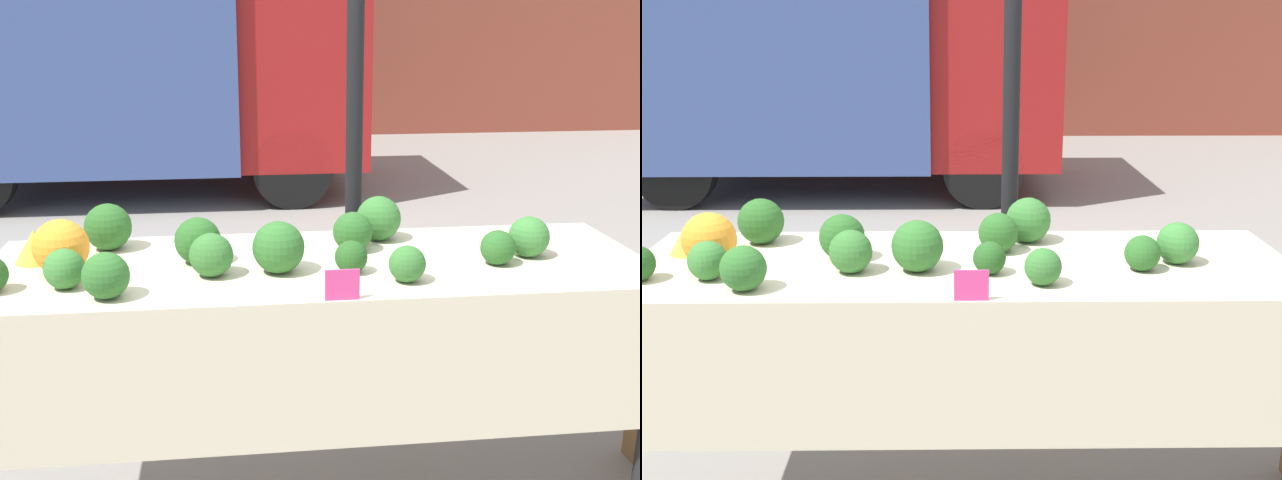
{
  "view_description": "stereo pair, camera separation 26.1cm",
  "coord_description": "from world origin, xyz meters",
  "views": [
    {
      "loc": [
        -0.29,
        -2.48,
        1.69
      ],
      "look_at": [
        0.0,
        0.0,
        0.95
      ],
      "focal_mm": 42.0,
      "sensor_mm": 36.0,
      "label": 1
    },
    {
      "loc": [
        -0.03,
        -2.5,
        1.69
      ],
      "look_at": [
        0.0,
        0.0,
        0.95
      ],
      "focal_mm": 42.0,
      "sensor_mm": 36.0,
      "label": 2
    }
  ],
  "objects": [
    {
      "name": "broccoli_head_10",
      "position": [
        0.61,
        -0.1,
        0.93
      ],
      "size": [
        0.12,
        0.12,
        0.12
      ],
      "color": "#285B23",
      "rests_on": "market_table"
    },
    {
      "name": "broccoli_head_12",
      "position": [
        -0.42,
        0.04,
        0.95
      ],
      "size": [
        0.16,
        0.16,
        0.16
      ],
      "color": "#285B23",
      "rests_on": "market_table"
    },
    {
      "name": "broccoli_head_0",
      "position": [
        0.75,
        -0.02,
        0.94
      ],
      "size": [
        0.15,
        0.15,
        0.15
      ],
      "color": "#387533",
      "rests_on": "market_table"
    },
    {
      "name": "price_sign",
      "position": [
        0.02,
        -0.38,
        0.91
      ],
      "size": [
        0.11,
        0.01,
        0.1
      ],
      "color": "#E53D84",
      "rests_on": "market_table"
    },
    {
      "name": "ground_plane",
      "position": [
        0.0,
        0.0,
        0.0
      ],
      "size": [
        40.0,
        40.0,
        0.0
      ],
      "primitive_type": "plane",
      "color": "gray"
    },
    {
      "name": "broccoli_head_9",
      "position": [
        0.26,
        0.24,
        0.95
      ],
      "size": [
        0.17,
        0.17,
        0.17
      ],
      "color": "#336B2D",
      "rests_on": "market_table"
    },
    {
      "name": "broccoli_head_3",
      "position": [
        -0.37,
        -0.11,
        0.94
      ],
      "size": [
        0.15,
        0.15,
        0.15
      ],
      "color": "#336B2D",
      "rests_on": "market_table"
    },
    {
      "name": "broccoli_head_11",
      "position": [
        -0.83,
        -0.17,
        0.93
      ],
      "size": [
        0.13,
        0.13,
        0.13
      ],
      "color": "#387533",
      "rests_on": "market_table"
    },
    {
      "name": "orange_cauliflower",
      "position": [
        -0.87,
        -0.03,
        0.96
      ],
      "size": [
        0.19,
        0.19,
        0.19
      ],
      "color": "orange",
      "rests_on": "market_table"
    },
    {
      "name": "market_table",
      "position": [
        0.0,
        -0.07,
        0.76
      ],
      "size": [
        2.32,
        0.78,
        0.87
      ],
      "color": "beige",
      "rests_on": "ground_plane"
    },
    {
      "name": "romanesco_head",
      "position": [
        -0.99,
        0.12,
        0.92
      ],
      "size": [
        0.15,
        0.15,
        0.12
      ],
      "color": "#93B238",
      "rests_on": "market_table"
    },
    {
      "name": "broccoli_head_5",
      "position": [
        0.13,
        0.11,
        0.94
      ],
      "size": [
        0.15,
        0.15,
        0.15
      ],
      "color": "#285B23",
      "rests_on": "market_table"
    },
    {
      "name": "broccoli_head_4",
      "position": [
        0.26,
        -0.24,
        0.93
      ],
      "size": [
        0.12,
        0.12,
        0.12
      ],
      "color": "#336B2D",
      "rests_on": "market_table"
    },
    {
      "name": "parked_truck",
      "position": [
        -1.3,
        5.19,
        1.44
      ],
      "size": [
        4.22,
        2.22,
        2.73
      ],
      "color": "#384C84",
      "rests_on": "ground_plane"
    },
    {
      "name": "broccoli_head_1",
      "position": [
        -0.69,
        -0.28,
        0.94
      ],
      "size": [
        0.15,
        0.15,
        0.15
      ],
      "color": "#2D6628",
      "rests_on": "market_table"
    },
    {
      "name": "broccoli_head_8",
      "position": [
        -0.15,
        -0.1,
        0.95
      ],
      "size": [
        0.18,
        0.18,
        0.18
      ],
      "color": "#2D6628",
      "rests_on": "market_table"
    },
    {
      "name": "tent_pole",
      "position": [
        0.21,
        0.55,
        1.24
      ],
      "size": [
        0.07,
        0.07,
        2.47
      ],
      "color": "black",
      "rests_on": "ground_plane"
    },
    {
      "name": "broccoli_head_2",
      "position": [
        0.09,
        -0.13,
        0.92
      ],
      "size": [
        0.11,
        0.11,
        0.11
      ],
      "color": "#23511E",
      "rests_on": "market_table"
    },
    {
      "name": "broccoli_head_7",
      "position": [
        -0.76,
        0.24,
        0.95
      ],
      "size": [
        0.17,
        0.17,
        0.17
      ],
      "color": "#285B23",
      "rests_on": "market_table"
    }
  ]
}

